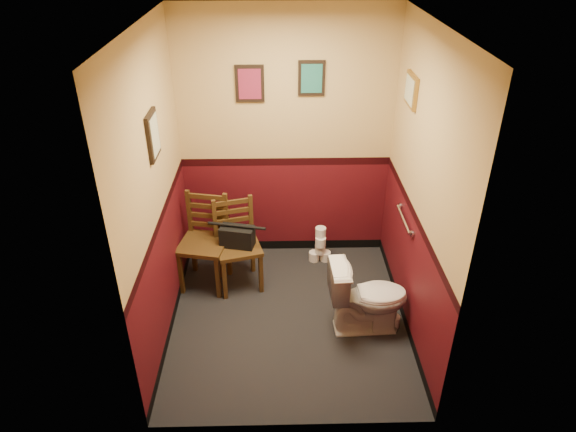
{
  "coord_description": "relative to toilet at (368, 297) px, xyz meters",
  "views": [
    {
      "loc": [
        -0.09,
        -3.77,
        3.37
      ],
      "look_at": [
        0.0,
        0.25,
        1.0
      ],
      "focal_mm": 32.0,
      "sensor_mm": 36.0,
      "label": 1
    }
  ],
  "objects": [
    {
      "name": "floor",
      "position": [
        -0.72,
        0.14,
        -0.36
      ],
      "size": [
        2.2,
        2.4,
        0.0
      ],
      "primitive_type": "cube",
      "color": "black",
      "rests_on": "ground"
    },
    {
      "name": "framed_print_right",
      "position": [
        0.36,
        0.74,
        1.69
      ],
      "size": [
        0.04,
        0.34,
        0.28
      ],
      "color": "olive",
      "rests_on": "wall_right"
    },
    {
      "name": "toilet",
      "position": [
        0.0,
        0.0,
        0.0
      ],
      "size": [
        0.75,
        0.44,
        0.71
      ],
      "primitive_type": "imported",
      "rotation": [
        0.0,
        0.0,
        1.62
      ],
      "color": "white",
      "rests_on": "floor"
    },
    {
      "name": "grab_bar",
      "position": [
        0.35,
        0.39,
        0.59
      ],
      "size": [
        0.05,
        0.56,
        0.06
      ],
      "color": "silver",
      "rests_on": "wall_right"
    },
    {
      "name": "framed_print_left",
      "position": [
        -1.8,
        0.24,
        1.49
      ],
      "size": [
        0.04,
        0.3,
        0.38
      ],
      "color": "black",
      "rests_on": "wall_left"
    },
    {
      "name": "wall_front",
      "position": [
        -0.72,
        -1.06,
        0.99
      ],
      "size": [
        2.2,
        0.0,
        2.7
      ],
      "primitive_type": "cube",
      "rotation": [
        -1.57,
        0.0,
        0.0
      ],
      "color": "#450B12",
      "rests_on": "ground"
    },
    {
      "name": "toilet_brush",
      "position": [
        0.27,
        0.0,
        -0.29
      ],
      "size": [
        0.12,
        0.12,
        0.42
      ],
      "color": "silver",
      "rests_on": "floor"
    },
    {
      "name": "chair_right",
      "position": [
        -1.23,
        0.73,
        0.11
      ],
      "size": [
        0.53,
        0.53,
        0.93
      ],
      "rotation": [
        0.0,
        0.0,
        0.26
      ],
      "color": "#402B13",
      "rests_on": "floor"
    },
    {
      "name": "handbag",
      "position": [
        -1.22,
        0.69,
        0.24
      ],
      "size": [
        0.36,
        0.24,
        0.24
      ],
      "rotation": [
        0.0,
        0.0,
        -0.22
      ],
      "color": "black",
      "rests_on": "chair_right"
    },
    {
      "name": "framed_print_back_b",
      "position": [
        -0.47,
        1.31,
        1.64
      ],
      "size": [
        0.26,
        0.04,
        0.34
      ],
      "color": "black",
      "rests_on": "wall_back"
    },
    {
      "name": "chair_left",
      "position": [
        -1.56,
        0.75,
        0.13
      ],
      "size": [
        0.54,
        0.54,
        0.98
      ],
      "rotation": [
        0.0,
        0.0,
        -0.2
      ],
      "color": "#402B13",
      "rests_on": "floor"
    },
    {
      "name": "wall_right",
      "position": [
        0.38,
        0.14,
        0.99
      ],
      "size": [
        0.0,
        2.4,
        2.7
      ],
      "primitive_type": "cube",
      "rotation": [
        1.57,
        0.0,
        -1.57
      ],
      "color": "#450B12",
      "rests_on": "ground"
    },
    {
      "name": "tp_stack",
      "position": [
        -0.35,
        1.09,
        -0.18
      ],
      "size": [
        0.24,
        0.15,
        0.42
      ],
      "color": "silver",
      "rests_on": "floor"
    },
    {
      "name": "wall_left",
      "position": [
        -1.82,
        0.14,
        0.99
      ],
      "size": [
        0.0,
        2.4,
        2.7
      ],
      "primitive_type": "cube",
      "rotation": [
        1.57,
        0.0,
        1.57
      ],
      "color": "#450B12",
      "rests_on": "ground"
    },
    {
      "name": "ceiling",
      "position": [
        -0.72,
        0.14,
        2.34
      ],
      "size": [
        2.2,
        2.4,
        0.0
      ],
      "primitive_type": "cube",
      "rotation": [
        3.14,
        0.0,
        0.0
      ],
      "color": "silver",
      "rests_on": "ground"
    },
    {
      "name": "wall_back",
      "position": [
        -0.72,
        1.34,
        0.99
      ],
      "size": [
        2.2,
        0.0,
        2.7
      ],
      "primitive_type": "cube",
      "rotation": [
        1.57,
        0.0,
        0.0
      ],
      "color": "#450B12",
      "rests_on": "ground"
    },
    {
      "name": "framed_print_back_a",
      "position": [
        -1.07,
        1.31,
        1.59
      ],
      "size": [
        0.28,
        0.04,
        0.36
      ],
      "color": "black",
      "rests_on": "wall_back"
    }
  ]
}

